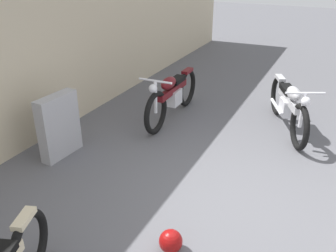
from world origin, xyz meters
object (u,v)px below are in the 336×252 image
(stone_marker, at_px, (59,126))
(motorcycle_maroon, at_px, (172,95))
(motorcycle_silver, at_px, (288,105))
(helmet, at_px, (171,241))

(stone_marker, height_order, motorcycle_maroon, stone_marker)
(motorcycle_silver, bearing_deg, helmet, -33.68)
(stone_marker, relative_size, helmet, 3.90)
(stone_marker, height_order, helmet, stone_marker)
(stone_marker, xyz_separation_m, motorcycle_maroon, (2.06, -0.98, -0.03))
(stone_marker, distance_m, motorcycle_silver, 3.96)
(motorcycle_maroon, bearing_deg, helmet, 24.34)
(motorcycle_maroon, bearing_deg, motorcycle_silver, 101.39)
(motorcycle_maroon, relative_size, motorcycle_silver, 1.09)
(helmet, relative_size, motorcycle_silver, 0.13)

